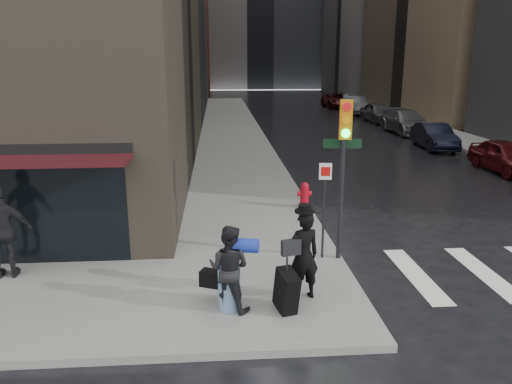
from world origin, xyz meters
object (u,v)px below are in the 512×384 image
man_greycoat (3,232)px  fire_hydrant (305,196)px  traffic_light (342,156)px  parked_car_5 (355,105)px  parked_car_1 (506,156)px  man_overcoat (300,261)px  parked_car_2 (434,136)px  parked_car_3 (406,122)px  man_jeans (229,268)px  parked_car_6 (338,100)px  parked_car_4 (378,112)px

man_greycoat → fire_hydrant: man_greycoat is taller
traffic_light → parked_car_5: size_ratio=0.81×
parked_car_5 → parked_car_1: bearing=-88.5°
man_overcoat → parked_car_2: 19.98m
man_greycoat → parked_car_2: 22.57m
parked_car_3 → parked_car_5: parked_car_5 is taller
man_jeans → parked_car_2: 20.90m
traffic_light → man_overcoat: bearing=-114.8°
man_overcoat → fire_hydrant: 6.41m
man_jeans → parked_car_6: size_ratio=0.31×
parked_car_2 → parked_car_5: (0.44, 17.69, 0.10)m
parked_car_3 → parked_car_4: 5.90m
man_jeans → parked_car_4: (12.18, 29.23, -0.23)m
man_greycoat → parked_car_6: (16.55, 39.22, -0.44)m
man_overcoat → parked_car_4: man_overcoat is taller
parked_car_5 → parked_car_3: bearing=-88.0°
man_greycoat → parked_car_4: size_ratio=0.47×
man_greycoat → parked_car_1: size_ratio=0.51×
parked_car_1 → parked_car_3: size_ratio=0.79×
traffic_light → parked_car_5: bearing=80.9°
man_jeans → parked_car_2: bearing=-101.3°
man_jeans → parked_car_5: size_ratio=0.35×
parked_car_3 → parked_car_4: size_ratio=1.17×
traffic_light → parked_car_4: (9.58, 26.99, -1.87)m
traffic_light → fire_hydrant: traffic_light is taller
parked_car_3 → parked_car_4: parked_car_4 is taller
man_greycoat → parked_car_2: (16.27, 15.63, -0.50)m
fire_hydrant → parked_car_4: (9.64, 22.72, 0.24)m
parked_car_1 → man_overcoat: bearing=-134.9°
man_greycoat → parked_car_5: 37.28m
man_overcoat → man_jeans: bearing=-6.2°
man_greycoat → parked_car_4: (16.94, 27.42, -0.43)m
man_greycoat → fire_hydrant: 8.71m
man_overcoat → traffic_light: bearing=-137.6°
man_overcoat → parked_car_3: man_overcoat is taller
man_overcoat → parked_car_5: bearing=-122.9°
man_overcoat → parked_car_1: man_overcoat is taller
man_overcoat → parked_car_6: 42.10m
parked_car_4 → parked_car_6: bearing=88.2°
parked_car_6 → man_overcoat: bearing=-104.5°
parked_car_3 → parked_car_2: bearing=-99.0°
parked_car_4 → parked_car_5: size_ratio=0.94×
man_jeans → man_greycoat: bearing=1.3°
fire_hydrant → man_greycoat: bearing=-147.2°
parked_car_6 → parked_car_4: bearing=-88.3°
fire_hydrant → parked_car_3: bearing=60.3°
parked_car_1 → parked_car_4: (0.04, 17.69, 0.06)m
man_jeans → parked_car_3: size_ratio=0.32×
man_jeans → parked_car_4: bearing=-90.5°
parked_car_1 → fire_hydrant: bearing=-153.6°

